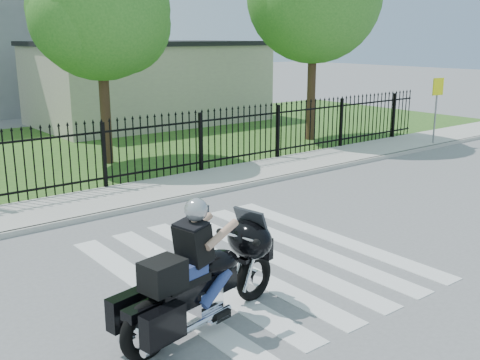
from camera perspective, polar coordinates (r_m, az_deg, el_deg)
ground at (r=10.14m, az=1.38°, el=-8.22°), size 120.00×120.00×0.00m
crosswalk at (r=10.14m, az=1.38°, el=-8.19°), size 5.00×5.50×0.01m
sidewalk at (r=14.12m, az=-11.71°, el=-1.70°), size 40.00×2.00×0.12m
curb at (r=13.26m, az=-9.75°, el=-2.65°), size 40.00×0.12×0.12m
grass_strip at (r=20.48m, az=-20.64°, el=2.50°), size 40.00×12.00×0.02m
iron_fence at (r=14.80m, az=-13.64°, el=2.29°), size 26.00×0.04×1.80m
tree_mid at (r=17.86m, az=-14.10°, el=16.43°), size 4.20×4.20×6.78m
building_low at (r=26.67m, az=-9.21°, el=9.57°), size 10.00×6.00×3.50m
building_low_roof at (r=26.59m, az=-9.38°, el=13.54°), size 10.20×6.20×0.20m
motorcycle_rider at (r=7.69m, az=-4.04°, el=-9.58°), size 2.86×1.29×1.91m
traffic_sign at (r=21.57m, az=19.39°, el=7.98°), size 0.51×0.11×2.35m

